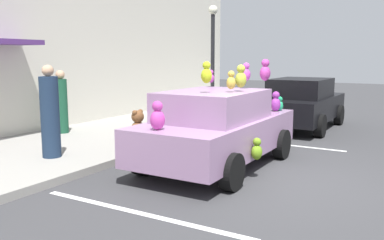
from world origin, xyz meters
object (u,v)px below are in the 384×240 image
(parked_sedan_behind, at_px, (302,103))
(street_lamp_post, at_px, (213,51))
(plush_covered_car, at_px, (217,127))
(pedestrian_by_lamp, at_px, (50,115))
(teddy_bear_on_sidewalk, at_px, (138,128))
(pedestrian_near_shopfront, at_px, (61,104))

(parked_sedan_behind, bearing_deg, street_lamp_post, 116.55)
(plush_covered_car, distance_m, pedestrian_by_lamp, 3.42)
(teddy_bear_on_sidewalk, bearing_deg, pedestrian_by_lamp, 160.69)
(parked_sedan_behind, distance_m, pedestrian_near_shopfront, 7.08)
(pedestrian_by_lamp, bearing_deg, street_lamp_post, -7.51)
(pedestrian_near_shopfront, bearing_deg, teddy_bear_on_sidewalk, -91.47)
(plush_covered_car, xyz_separation_m, teddy_bear_on_sidewalk, (0.44, 2.34, -0.28))
(pedestrian_near_shopfront, bearing_deg, parked_sedan_behind, -46.64)
(plush_covered_car, bearing_deg, pedestrian_by_lamp, 116.96)
(parked_sedan_behind, height_order, teddy_bear_on_sidewalk, parked_sedan_behind)
(street_lamp_post, bearing_deg, pedestrian_near_shopfront, 143.52)
(street_lamp_post, xyz_separation_m, pedestrian_by_lamp, (-5.68, 0.75, -1.34))
(plush_covered_car, height_order, pedestrian_near_shopfront, plush_covered_car)
(parked_sedan_behind, xyz_separation_m, teddy_bear_on_sidewalk, (-4.93, 2.52, -0.26))
(parked_sedan_behind, height_order, pedestrian_near_shopfront, pedestrian_near_shopfront)
(street_lamp_post, distance_m, pedestrian_by_lamp, 5.89)
(plush_covered_car, height_order, street_lamp_post, street_lamp_post)
(parked_sedan_behind, xyz_separation_m, pedestrian_near_shopfront, (-4.86, 5.15, 0.16))
(plush_covered_car, xyz_separation_m, street_lamp_post, (4.14, 2.29, 1.56))
(pedestrian_by_lamp, bearing_deg, parked_sedan_behind, -24.92)
(plush_covered_car, distance_m, teddy_bear_on_sidewalk, 2.40)
(parked_sedan_behind, distance_m, street_lamp_post, 3.18)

